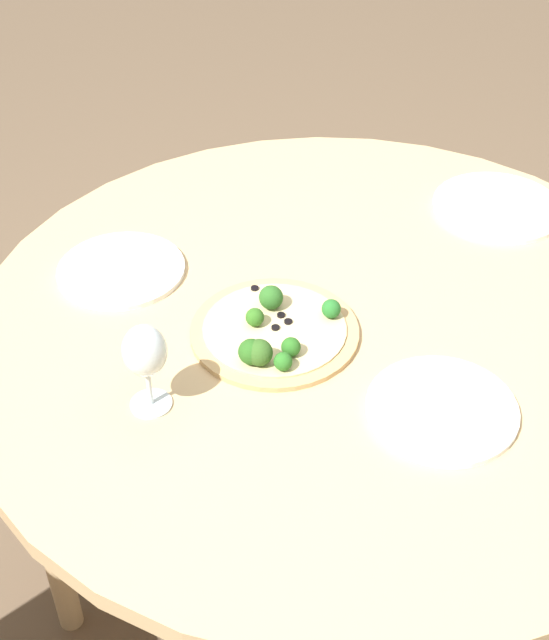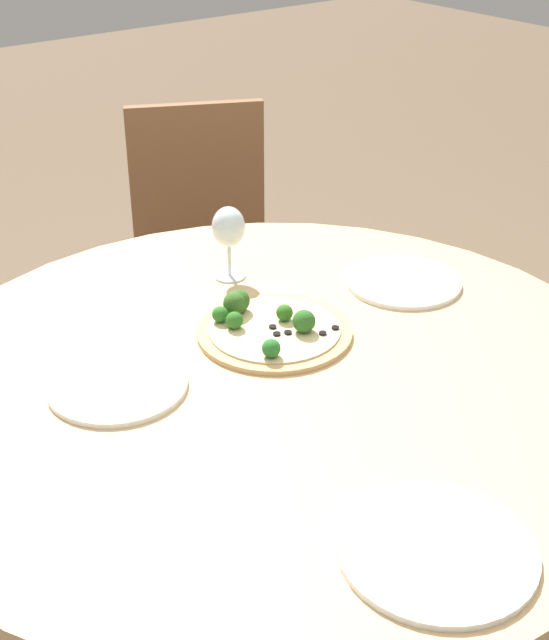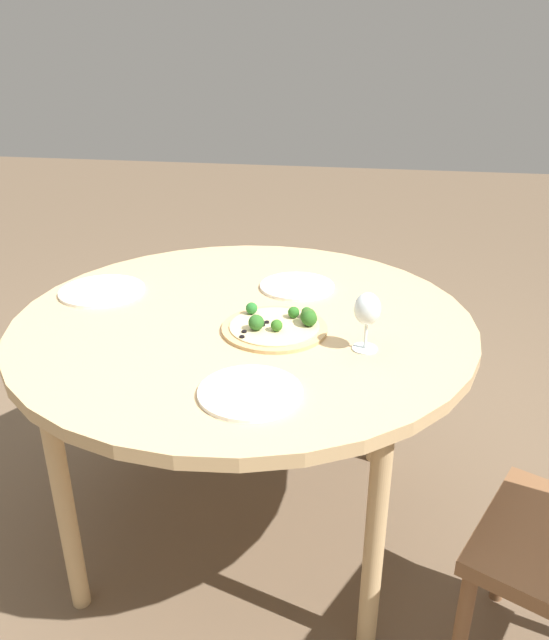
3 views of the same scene
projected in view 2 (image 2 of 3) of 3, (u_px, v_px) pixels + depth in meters
dining_table at (277, 399)px, 1.55m from camera, size 1.29×1.29×0.74m
chair at (205, 262)px, 2.52m from camera, size 0.54×0.54×0.90m
pizza at (270, 327)px, 1.63m from camera, size 0.29×0.29×0.06m
wine_glass at (229, 229)px, 1.79m from camera, size 0.07×0.07×0.15m
plate_near at (437, 550)px, 1.14m from camera, size 0.26×0.26×0.01m
plate_far at (118, 385)px, 1.47m from camera, size 0.23×0.23×0.01m
plate_side at (403, 282)px, 1.81m from camera, size 0.23×0.23×0.01m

